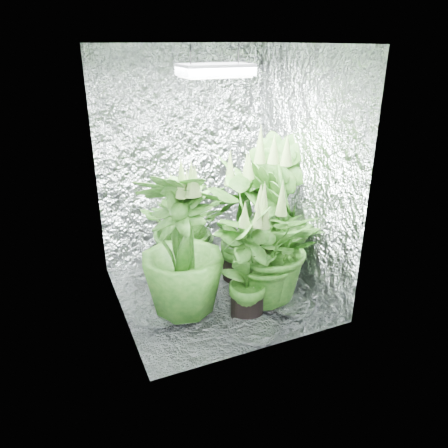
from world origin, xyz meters
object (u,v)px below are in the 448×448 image
at_px(plant_d, 182,245).
at_px(plant_f, 248,263).
at_px(grow_lamp, 215,70).
at_px(plant_b, 240,222).
at_px(plant_c, 275,212).
at_px(circulation_fan, 255,244).
at_px(plant_a, 185,226).
at_px(plant_e, 269,246).

xyz_separation_m(plant_d, plant_f, (0.44, -0.25, -0.13)).
bearing_deg(grow_lamp, plant_b, 30.71).
height_order(grow_lamp, plant_c, grow_lamp).
bearing_deg(plant_c, plant_b, 160.57).
relative_size(plant_f, circulation_fan, 3.16).
bearing_deg(plant_f, plant_d, 150.58).
xyz_separation_m(grow_lamp, plant_a, (-0.10, 0.49, -1.37)).
relative_size(plant_b, plant_f, 1.19).
bearing_deg(plant_c, plant_e, -125.85).
height_order(plant_a, plant_e, plant_e).
distance_m(plant_e, circulation_fan, 0.92).
bearing_deg(plant_a, plant_d, -110.82).
distance_m(plant_e, plant_f, 0.26).
xyz_separation_m(plant_f, circulation_fan, (0.53, 0.89, -0.33)).
height_order(plant_b, plant_f, plant_b).
bearing_deg(circulation_fan, plant_c, -114.61).
bearing_deg(plant_d, plant_a, 69.18).
relative_size(plant_e, circulation_fan, 3.67).
distance_m(grow_lamp, plant_a, 1.46).
bearing_deg(circulation_fan, plant_e, -130.59).
relative_size(plant_a, plant_e, 0.83).
relative_size(grow_lamp, plant_c, 0.37).
xyz_separation_m(plant_d, circulation_fan, (0.96, 0.64, -0.46)).
distance_m(plant_c, plant_f, 0.70).
bearing_deg(plant_e, plant_a, 119.11).
relative_size(plant_c, plant_f, 1.35).
relative_size(grow_lamp, circulation_fan, 1.56).
relative_size(plant_a, plant_c, 0.71).
bearing_deg(plant_f, grow_lamp, 103.74).
relative_size(plant_b, plant_c, 0.88).
bearing_deg(plant_c, grow_lamp, -172.95).
distance_m(plant_c, plant_e, 0.46).
relative_size(plant_a, plant_f, 0.96).
bearing_deg(plant_e, plant_d, 168.25).
relative_size(plant_a, circulation_fan, 3.04).
distance_m(plant_c, circulation_fan, 0.66).
xyz_separation_m(plant_e, circulation_fan, (0.29, 0.78, -0.38)).
distance_m(plant_a, circulation_fan, 0.79).
bearing_deg(plant_a, plant_c, -31.39).
bearing_deg(plant_f, circulation_fan, 59.44).
bearing_deg(plant_f, plant_a, 102.52).
distance_m(grow_lamp, circulation_fan, 1.87).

